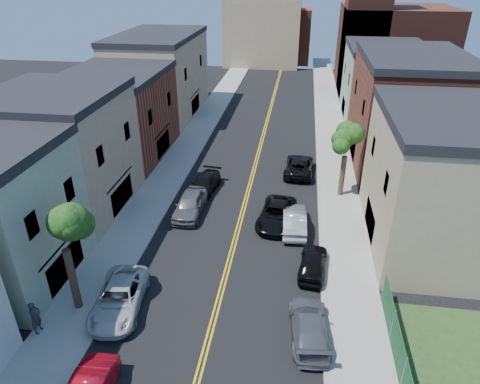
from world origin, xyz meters
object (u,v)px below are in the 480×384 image
at_px(grey_car_left, 190,204).
at_px(black_car_right, 313,263).
at_px(black_suv_lane, 276,214).
at_px(grey_car_right, 309,326).
at_px(silver_car_right, 294,220).
at_px(white_pickup, 119,298).
at_px(dark_car_right_far, 299,166).
at_px(pedestrian_left, 35,318).
at_px(black_car_left, 204,184).

height_order(grey_car_left, black_car_right, grey_car_left).
bearing_deg(grey_car_left, black_suv_lane, -2.82).
height_order(grey_car_right, black_car_right, grey_car_right).
height_order(grey_car_right, silver_car_right, silver_car_right).
bearing_deg(white_pickup, dark_car_right_far, 56.77).
xyz_separation_m(grey_car_right, black_car_right, (0.23, 5.51, -0.01)).
xyz_separation_m(white_pickup, pedestrian_left, (-3.60, -2.43, 0.36)).
bearing_deg(pedestrian_left, black_suv_lane, -37.55).
height_order(black_car_right, black_suv_lane, black_suv_lane).
height_order(black_car_right, pedestrian_left, pedestrian_left).
xyz_separation_m(silver_car_right, dark_car_right_far, (0.14, 9.91, -0.03)).
relative_size(white_pickup, silver_car_right, 1.14).
bearing_deg(pedestrian_left, dark_car_right_far, -26.29).
bearing_deg(grey_car_right, white_pickup, -8.19).
xyz_separation_m(white_pickup, dark_car_right_far, (9.78, 19.73, -0.00)).
relative_size(grey_car_left, grey_car_right, 1.02).
height_order(grey_car_left, silver_car_right, grey_car_left).
xyz_separation_m(white_pickup, black_car_right, (11.00, 4.97, -0.05)).
relative_size(white_pickup, black_car_left, 1.13).
relative_size(grey_car_left, dark_car_right_far, 0.92).
distance_m(black_car_left, dark_car_right_far, 9.49).
bearing_deg(grey_car_left, black_car_left, 86.08).
bearing_deg(silver_car_right, pedestrian_left, 39.84).
bearing_deg(white_pickup, grey_car_right, -9.74).
distance_m(silver_car_right, black_suv_lane, 1.56).
bearing_deg(pedestrian_left, black_car_left, -12.29).
bearing_deg(grey_car_right, grey_car_left, -56.17).
bearing_deg(pedestrian_left, white_pickup, -51.15).
relative_size(white_pickup, black_suv_lane, 1.02).
xyz_separation_m(white_pickup, grey_car_right, (10.77, -0.54, -0.04)).
height_order(silver_car_right, black_suv_lane, silver_car_right).
xyz_separation_m(black_car_left, black_car_right, (9.30, -9.79, 0.00)).
relative_size(grey_car_right, pedestrian_left, 2.54).
relative_size(black_car_right, pedestrian_left, 2.14).
bearing_deg(grey_car_right, dark_car_right_far, -92.52).
relative_size(black_car_left, black_suv_lane, 0.91).
relative_size(grey_car_left, silver_car_right, 1.05).
distance_m(grey_car_right, pedestrian_left, 14.50).
height_order(black_car_left, pedestrian_left, pedestrian_left).
distance_m(silver_car_right, pedestrian_left, 18.05).
bearing_deg(black_suv_lane, black_car_left, 154.33).
distance_m(white_pickup, dark_car_right_far, 22.03).
bearing_deg(black_car_left, silver_car_right, -24.70).
xyz_separation_m(grey_car_left, black_car_left, (0.27, 3.82, -0.15)).
xyz_separation_m(dark_car_right_far, black_suv_lane, (-1.51, -9.15, -0.01)).
height_order(grey_car_left, black_suv_lane, grey_car_left).
relative_size(white_pickup, dark_car_right_far, 1.00).
bearing_deg(black_car_left, black_suv_lane, -25.28).
height_order(grey_car_left, black_car_left, grey_car_left).
bearing_deg(black_car_right, grey_car_right, 93.38).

